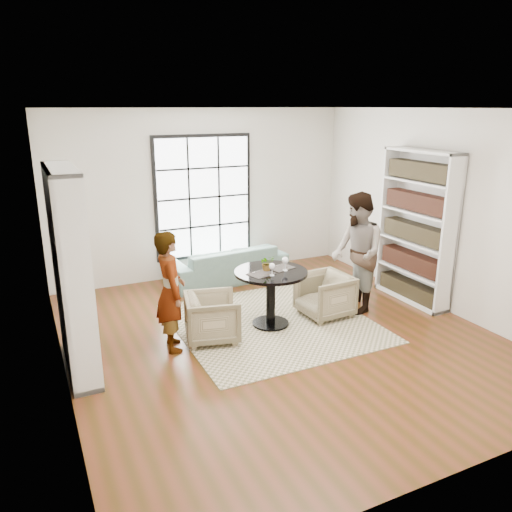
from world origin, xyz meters
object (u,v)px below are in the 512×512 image
armchair_left (212,317)px  wine_glass_left (272,267)px  sofa (227,264)px  flower_centerpiece (267,263)px  person_right (357,253)px  wine_glass_right (285,261)px  armchair_right (325,295)px  person_left (171,291)px  pedestal_table (271,286)px

armchair_left → wine_glass_left: 1.05m
sofa → flower_centerpiece: 2.12m
person_right → wine_glass_right: (-1.24, -0.02, 0.05)m
sofa → wine_glass_right: size_ratio=10.58×
armchair_right → person_left: person_left is taller
wine_glass_left → armchair_right: bearing=7.8°
armchair_left → wine_glass_left: (0.84, -0.10, 0.63)m
pedestal_table → armchair_right: pedestal_table is taller
pedestal_table → armchair_left: bearing=-175.0°
armchair_right → person_right: size_ratio=0.39×
wine_glass_left → flower_centerpiece: 0.23m
armchair_left → sofa: bearing=-13.6°
armchair_left → flower_centerpiece: (0.87, 0.12, 0.61)m
sofa → person_left: 2.73m
armchair_left → armchair_right: bearing=-75.7°
sofa → person_left: (-1.63, -2.14, 0.47)m
armchair_left → wine_glass_left: wine_glass_left is taller
pedestal_table → wine_glass_right: 0.42m
pedestal_table → wine_glass_right: (0.19, -0.07, 0.37)m
armchair_right → person_left: 2.39m
person_left → person_right: (2.89, 0.03, 0.13)m
armchair_left → person_left: person_left is taller
person_left → armchair_left: bearing=-83.9°
person_right → flower_centerpiece: bearing=-77.3°
sofa → armchair_right: 2.22m
person_right → armchair_left: bearing=-72.9°
armchair_left → wine_glass_left: bearing=-83.5°
armchair_left → armchair_right: size_ratio=0.98×
armchair_right → flower_centerpiece: size_ratio=3.21×
person_left → wine_glass_right: bearing=-83.4°
person_right → person_left: bearing=-73.1°
armchair_right → armchair_left: bearing=-92.1°
flower_centerpiece → armchair_right: bearing=-5.7°
pedestal_table → sofa: pedestal_table is taller
flower_centerpiece → person_left: bearing=-175.0°
sofa → armchair_left: armchair_left is taller
person_left → flower_centerpiece: size_ratio=7.02×
wine_glass_left → armchair_left: bearing=173.3°
person_right → wine_glass_left: size_ratio=10.18×
person_right → flower_centerpiece: person_right is taller
armchair_right → flower_centerpiece: bearing=-98.8°
person_right → flower_centerpiece: 1.47m
pedestal_table → person_left: size_ratio=0.66×
person_right → pedestal_table: bearing=-75.7°
person_right → armchair_right: bearing=-73.7°
wine_glass_left → person_left: bearing=175.9°
pedestal_table → wine_glass_right: bearing=-20.0°
armchair_right → flower_centerpiece: 1.10m
pedestal_table → person_right: (1.43, -0.05, 0.32)m
wine_glass_left → sofa: bearing=83.8°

